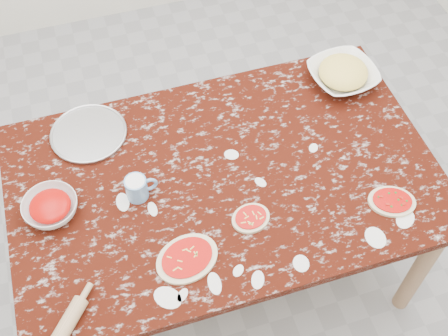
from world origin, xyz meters
TOP-DOWN VIEW (x-y plane):
  - ground at (0.00, 0.00)m, footprint 4.00×4.00m
  - worktable at (0.00, 0.00)m, footprint 1.60×1.00m
  - pizza_tray at (-0.45, 0.35)m, footprint 0.38×0.38m
  - sauce_bowl at (-0.63, 0.03)m, footprint 0.20×0.20m
  - cheese_bowl at (0.62, 0.32)m, footprint 0.31×0.31m
  - flour_mug at (-0.32, 0.01)m, footprint 0.12×0.08m
  - pizza_left at (-0.22, -0.29)m, footprint 0.26×0.23m
  - pizza_mid at (0.03, -0.21)m, footprint 0.16×0.14m
  - pizza_right at (0.54, -0.30)m, footprint 0.21×0.18m
  - rolling_pin at (-0.67, -0.44)m, footprint 0.20×0.23m

SIDE VIEW (x-z plane):
  - ground at x=0.00m, z-range 0.00..0.00m
  - worktable at x=0.00m, z-range 0.29..1.04m
  - pizza_tray at x=-0.45m, z-range 0.75..0.76m
  - pizza_left at x=-0.22m, z-range 0.75..0.77m
  - pizza_right at x=0.54m, z-range 0.75..0.77m
  - pizza_mid at x=0.03m, z-range 0.75..0.77m
  - rolling_pin at x=-0.67m, z-range 0.75..0.80m
  - sauce_bowl at x=-0.63m, z-range 0.75..0.81m
  - cheese_bowl at x=0.62m, z-range 0.75..0.82m
  - flour_mug at x=-0.32m, z-range 0.75..0.84m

